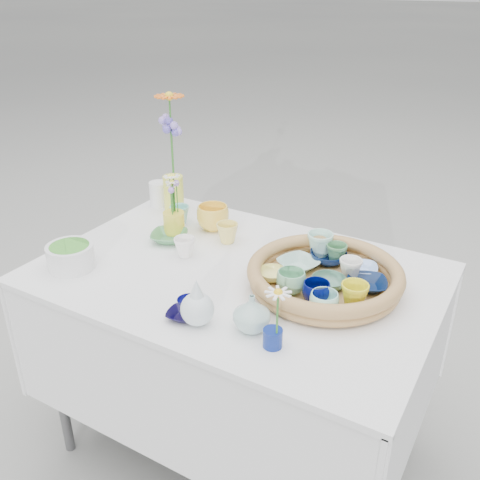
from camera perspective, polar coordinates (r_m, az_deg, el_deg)
The scene contains 34 objects.
ground at distance 2.21m, azimuth -0.28°, elevation -20.87°, with size 80.00×80.00×0.00m, color #9D9D93.
display_table at distance 2.21m, azimuth -0.28°, elevation -20.87°, with size 1.26×0.86×0.77m, color silver, non-canonical shape.
wicker_tray at distance 1.64m, azimuth 9.03°, elevation -3.88°, with size 0.47×0.47×0.08m, color #92633C, non-canonical shape.
tray_ceramic_0 at distance 1.76m, azimuth 9.39°, elevation -1.79°, with size 0.12×0.12×0.04m, color #081740.
tray_ceramic_1 at distance 1.64m, azimuth 13.37°, elevation -4.62°, with size 0.12×0.12×0.03m, color #061639.
tray_ceramic_2 at distance 1.53m, azimuth 12.09°, elevation -5.80°, with size 0.08×0.08×0.07m, color yellow.
tray_ceramic_3 at distance 1.62m, azimuth 9.42°, elevation -4.50°, with size 0.10×0.10×0.03m, color #4E7D68.
tray_ceramic_4 at distance 1.57m, azimuth 5.46°, elevation -4.46°, with size 0.09×0.09×0.07m, color #76BC90.
tray_ceramic_5 at distance 1.71m, azimuth 6.22°, elevation -2.60°, with size 0.12×0.12×0.03m, color #9FCDBF.
tray_ceramic_6 at distance 1.78m, azimuth 8.51°, elevation -0.48°, with size 0.09×0.09×0.08m, color #BAF4E0.
tray_ceramic_7 at distance 1.67m, azimuth 11.69°, elevation -3.05°, with size 0.07×0.07×0.07m, color white.
tray_ceramic_8 at distance 1.72m, azimuth 12.86°, elevation -3.04°, with size 0.10×0.10×0.02m, color #92B8F7.
tray_ceramic_9 at distance 1.54m, azimuth 8.13°, elevation -5.55°, with size 0.08×0.08×0.06m, color #02094D.
tray_ceramic_10 at distance 1.65m, azimuth 3.48°, elevation -3.72°, with size 0.09×0.09×0.03m, color #E7E077.
tray_ceramic_11 at distance 1.49m, azimuth 8.95°, elevation -6.65°, with size 0.08×0.08×0.06m, color #A6EFDE.
tray_ceramic_12 at distance 1.76m, azimuth 10.24°, elevation -1.40°, with size 0.07×0.07×0.06m, color #4C8A57.
loose_ceramic_0 at distance 1.99m, azimuth -2.91°, elevation 2.40°, with size 0.12×0.12×0.09m, color yellow.
loose_ceramic_1 at distance 1.90m, azimuth -1.37°, elevation 0.77°, with size 0.08×0.08×0.07m, color #F9E26C.
loose_ceramic_2 at distance 1.93m, azimuth -7.55°, elevation 0.35°, with size 0.13×0.13×0.03m, color #4A8E57.
loose_ceramic_3 at distance 1.81m, azimuth -5.91°, elevation -0.77°, with size 0.07×0.07×0.07m, color white.
loose_ceramic_4 at distance 1.56m, azimuth -5.51°, elevation -6.63°, with size 0.07×0.07×0.02m, color #090A56.
loose_ceramic_5 at distance 2.06m, azimuth -6.44°, elevation 2.71°, with size 0.08×0.08×0.07m, color #8ADED2.
loose_ceramic_6 at distance 1.51m, azimuth -6.16°, elevation -7.94°, with size 0.09×0.09×0.02m, color black.
fluted_bowl at distance 1.82m, azimuth -17.60°, elevation -1.68°, with size 0.15×0.15×0.08m, color white, non-canonical shape.
bud_vase_paleblue at distance 1.45m, azimuth -4.61°, elevation -6.55°, with size 0.09×0.09×0.14m, color silver, non-canonical shape.
bud_vase_seafoam at distance 1.43m, azimuth 1.26°, elevation -7.77°, with size 0.10×0.10×0.11m, color #9FC2BB.
bud_vase_cobalt at distance 1.39m, azimuth 3.51°, elevation -10.39°, with size 0.05×0.05×0.05m, color navy.
single_daisy at distance 1.33m, azimuth 4.01°, elevation -7.81°, with size 0.08×0.08×0.14m, color white, non-canonical shape.
tall_vase_yellow at distance 2.15m, azimuth -7.09°, elevation 4.88°, with size 0.08×0.08×0.15m, color #E2E849.
gerbera at distance 2.07m, azimuth -7.31°, elevation 10.74°, with size 0.13×0.13×0.33m, color orange, non-canonical shape.
hydrangea at distance 2.10m, azimuth -7.28°, elevation 9.34°, with size 0.08×0.08×0.27m, color #6053C1, non-canonical shape.
white_pitcher at distance 2.22m, azimuth -8.64°, elevation 4.85°, with size 0.11×0.08×0.10m, color white, non-canonical shape.
daisy_cup at distance 1.98m, azimuth -7.05°, elevation 1.84°, with size 0.08×0.08×0.08m, color yellow.
daisy_posy at distance 1.93m, azimuth -7.19°, elevation 4.90°, with size 0.08×0.08×0.14m, color white, non-canonical shape.
Camera 1 is at (0.76, -1.29, 1.62)m, focal length 40.00 mm.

